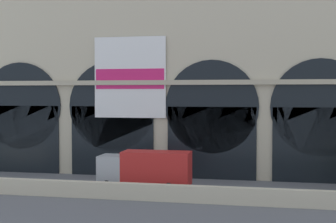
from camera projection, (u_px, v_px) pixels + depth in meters
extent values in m
plane|color=slate|center=(148.00, 187.00, 40.47)|extent=(200.00, 200.00, 0.00)
cube|color=beige|center=(132.00, 191.00, 35.75)|extent=(90.00, 0.70, 1.21)
cube|color=beige|center=(167.00, 85.00, 47.62)|extent=(49.26, 5.28, 17.31)
cube|color=black|center=(21.00, 139.00, 48.11)|extent=(8.10, 0.20, 6.61)
cylinder|color=black|center=(20.00, 106.00, 47.98)|extent=(8.53, 0.20, 8.53)
cube|color=black|center=(112.00, 141.00, 46.16)|extent=(8.10, 0.20, 6.61)
cylinder|color=black|center=(112.00, 106.00, 46.04)|extent=(8.53, 0.20, 8.53)
cube|color=black|center=(211.00, 143.00, 44.21)|extent=(8.10, 0.20, 6.61)
cylinder|color=black|center=(212.00, 107.00, 44.09)|extent=(8.53, 0.20, 8.53)
cube|color=black|center=(320.00, 145.00, 42.27)|extent=(8.10, 0.20, 6.61)
cylinder|color=black|center=(320.00, 107.00, 42.15)|extent=(8.53, 0.20, 8.53)
cube|color=white|center=(130.00, 77.00, 45.45)|extent=(6.89, 0.12, 7.58)
cube|color=#DB1E66|center=(130.00, 79.00, 45.37)|extent=(6.62, 0.04, 1.88)
cube|color=#B6AB91|center=(160.00, 83.00, 44.88)|extent=(49.26, 0.50, 0.44)
cube|color=#ADB2B7|center=(112.00, 169.00, 40.13)|extent=(2.00, 2.30, 2.30)
cube|color=red|center=(156.00, 168.00, 39.35)|extent=(5.50, 2.30, 2.70)
cylinder|color=black|center=(107.00, 185.00, 39.18)|extent=(0.28, 0.84, 0.84)
cylinder|color=black|center=(115.00, 181.00, 41.20)|extent=(0.28, 0.84, 0.84)
cylinder|color=black|center=(169.00, 188.00, 38.13)|extent=(0.28, 0.84, 0.84)
cylinder|color=black|center=(174.00, 183.00, 40.15)|extent=(0.28, 0.84, 0.84)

